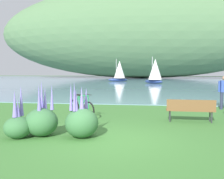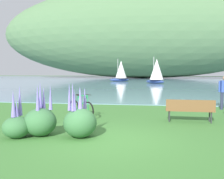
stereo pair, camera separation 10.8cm
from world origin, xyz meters
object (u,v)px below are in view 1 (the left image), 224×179
park_bench_near_camera (190,109)px  bicycle_beside_path (81,108)px  sailboat_nearest_to_shore (119,71)px  person_at_shoreline (224,90)px  sailboat_mid_bay (155,71)px

park_bench_near_camera → bicycle_beside_path: bearing=175.3°
park_bench_near_camera → sailboat_nearest_to_shore: sailboat_nearest_to_shore is taller
park_bench_near_camera → person_at_shoreline: 4.25m
person_at_shoreline → sailboat_mid_bay: size_ratio=0.41×
park_bench_near_camera → person_at_shoreline: size_ratio=1.06×
bicycle_beside_path → sailboat_nearest_to_shore: (-2.68, 37.23, 1.64)m
sailboat_nearest_to_shore → bicycle_beside_path: bearing=-85.9°
park_bench_near_camera → person_at_shoreline: person_at_shoreline is taller
bicycle_beside_path → person_at_shoreline: (6.62, 3.23, 0.58)m
park_bench_near_camera → sailboat_mid_bay: bearing=91.2°
person_at_shoreline → sailboat_nearest_to_shore: (-9.30, 34.01, 1.06)m
person_at_shoreline → sailboat_nearest_to_shore: size_ratio=0.40×
park_bench_near_camera → sailboat_nearest_to_shore: 38.29m
bicycle_beside_path → sailboat_mid_bay: bearing=82.7°
person_at_shoreline → sailboat_mid_bay: 26.52m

